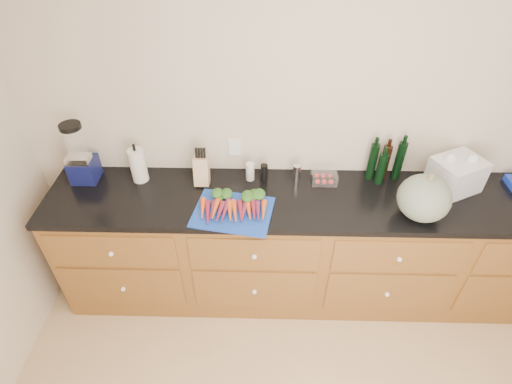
{
  "coord_description": "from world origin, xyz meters",
  "views": [
    {
      "loc": [
        -0.4,
        -0.67,
        2.62
      ],
      "look_at": [
        -0.44,
        1.2,
        1.06
      ],
      "focal_mm": 28.0,
      "sensor_mm": 36.0,
      "label": 1
    }
  ],
  "objects_px": {
    "cutting_board": "(233,212)",
    "squash": "(424,198)",
    "paper_towel": "(138,165)",
    "blender_appliance": "(80,156)",
    "tomato_box": "(324,177)",
    "carrots": "(233,205)",
    "knife_block": "(202,171)"
  },
  "relations": [
    {
      "from": "carrots",
      "to": "squash",
      "type": "distance_m",
      "value": 1.14
    },
    {
      "from": "tomato_box",
      "to": "blender_appliance",
      "type": "bearing_deg",
      "value": -179.56
    },
    {
      "from": "carrots",
      "to": "blender_appliance",
      "type": "xyz_separation_m",
      "value": [
        -1.02,
        0.29,
        0.15
      ]
    },
    {
      "from": "squash",
      "to": "knife_block",
      "type": "height_order",
      "value": "squash"
    },
    {
      "from": "carrots",
      "to": "paper_towel",
      "type": "distance_m",
      "value": 0.72
    },
    {
      "from": "paper_towel",
      "to": "blender_appliance",
      "type": "bearing_deg",
      "value": -179.64
    },
    {
      "from": "carrots",
      "to": "blender_appliance",
      "type": "height_order",
      "value": "blender_appliance"
    },
    {
      "from": "blender_appliance",
      "to": "knife_block",
      "type": "bearing_deg",
      "value": -1.27
    },
    {
      "from": "carrots",
      "to": "tomato_box",
      "type": "height_order",
      "value": "tomato_box"
    },
    {
      "from": "squash",
      "to": "knife_block",
      "type": "bearing_deg",
      "value": 167.75
    },
    {
      "from": "squash",
      "to": "carrots",
      "type": "bearing_deg",
      "value": 178.59
    },
    {
      "from": "cutting_board",
      "to": "knife_block",
      "type": "distance_m",
      "value": 0.39
    },
    {
      "from": "blender_appliance",
      "to": "tomato_box",
      "type": "relative_size",
      "value": 2.53
    },
    {
      "from": "tomato_box",
      "to": "knife_block",
      "type": "bearing_deg",
      "value": -177.9
    },
    {
      "from": "cutting_board",
      "to": "carrots",
      "type": "relative_size",
      "value": 1.16
    },
    {
      "from": "knife_block",
      "to": "cutting_board",
      "type": "bearing_deg",
      "value": -53.14
    },
    {
      "from": "blender_appliance",
      "to": "tomato_box",
      "type": "xyz_separation_m",
      "value": [
        1.61,
        0.01,
        -0.15
      ]
    },
    {
      "from": "cutting_board",
      "to": "carrots",
      "type": "height_order",
      "value": "carrots"
    },
    {
      "from": "knife_block",
      "to": "tomato_box",
      "type": "height_order",
      "value": "knife_block"
    },
    {
      "from": "paper_towel",
      "to": "knife_block",
      "type": "xyz_separation_m",
      "value": [
        0.43,
        -0.02,
        -0.02
      ]
    },
    {
      "from": "cutting_board",
      "to": "tomato_box",
      "type": "xyz_separation_m",
      "value": [
        0.59,
        0.33,
        0.03
      ]
    },
    {
      "from": "carrots",
      "to": "tomato_box",
      "type": "xyz_separation_m",
      "value": [
        0.59,
        0.3,
        0.0
      ]
    },
    {
      "from": "squash",
      "to": "tomato_box",
      "type": "relative_size",
      "value": 1.85
    },
    {
      "from": "cutting_board",
      "to": "knife_block",
      "type": "height_order",
      "value": "knife_block"
    },
    {
      "from": "carrots",
      "to": "knife_block",
      "type": "distance_m",
      "value": 0.36
    },
    {
      "from": "carrots",
      "to": "paper_towel",
      "type": "xyz_separation_m",
      "value": [
        -0.65,
        0.29,
        0.08
      ]
    },
    {
      "from": "tomato_box",
      "to": "carrots",
      "type": "bearing_deg",
      "value": -153.34
    },
    {
      "from": "squash",
      "to": "paper_towel",
      "type": "relative_size",
      "value": 1.3
    },
    {
      "from": "cutting_board",
      "to": "squash",
      "type": "xyz_separation_m",
      "value": [
        1.14,
        0.0,
        0.13
      ]
    },
    {
      "from": "squash",
      "to": "knife_block",
      "type": "distance_m",
      "value": 1.4
    },
    {
      "from": "knife_block",
      "to": "tomato_box",
      "type": "bearing_deg",
      "value": 2.1
    },
    {
      "from": "cutting_board",
      "to": "carrots",
      "type": "distance_m",
      "value": 0.04
    }
  ]
}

